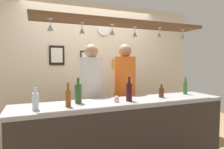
{
  "coord_description": "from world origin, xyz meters",
  "views": [
    {
      "loc": [
        -1.04,
        -2.5,
        1.47
      ],
      "look_at": [
        0.0,
        0.1,
        1.29
      ],
      "focal_mm": 30.88,
      "sensor_mm": 36.0,
      "label": 1
    }
  ],
  "objects_px": {
    "person_middle_orange_shirt": "(125,88)",
    "cupcake": "(117,99)",
    "picture_frame_crest": "(85,58)",
    "bottle_soda_clear": "(35,101)",
    "bottle_beer_green_import": "(185,87)",
    "person_left_white_patterned_shirt": "(92,91)",
    "picture_frame_lower_pair": "(119,63)",
    "picture_frame_caricature": "(57,55)",
    "bottle_champagne_green": "(78,93)",
    "wall_clock": "(104,30)",
    "bottle_wine_dark_red": "(129,92)",
    "bottle_beer_amber_tall": "(68,97)"
  },
  "relations": [
    {
      "from": "wall_clock",
      "to": "bottle_beer_amber_tall",
      "type": "bearing_deg",
      "value": -122.23
    },
    {
      "from": "bottle_beer_green_import",
      "to": "cupcake",
      "type": "bearing_deg",
      "value": -172.87
    },
    {
      "from": "person_middle_orange_shirt",
      "to": "bottle_beer_green_import",
      "type": "distance_m",
      "value": 0.92
    },
    {
      "from": "bottle_beer_green_import",
      "to": "picture_frame_lower_pair",
      "type": "bearing_deg",
      "value": 111.54
    },
    {
      "from": "person_middle_orange_shirt",
      "to": "cupcake",
      "type": "xyz_separation_m",
      "value": [
        -0.42,
        -0.65,
        -0.03
      ]
    },
    {
      "from": "bottle_soda_clear",
      "to": "picture_frame_caricature",
      "type": "bearing_deg",
      "value": 75.98
    },
    {
      "from": "bottle_beer_amber_tall",
      "to": "picture_frame_crest",
      "type": "relative_size",
      "value": 1.0
    },
    {
      "from": "bottle_beer_green_import",
      "to": "picture_frame_crest",
      "type": "distance_m",
      "value": 1.84
    },
    {
      "from": "person_middle_orange_shirt",
      "to": "bottle_beer_amber_tall",
      "type": "relative_size",
      "value": 6.76
    },
    {
      "from": "bottle_wine_dark_red",
      "to": "wall_clock",
      "type": "relative_size",
      "value": 1.36
    },
    {
      "from": "bottle_beer_green_import",
      "to": "picture_frame_crest",
      "type": "height_order",
      "value": "picture_frame_crest"
    },
    {
      "from": "bottle_champagne_green",
      "to": "picture_frame_caricature",
      "type": "relative_size",
      "value": 0.88
    },
    {
      "from": "picture_frame_crest",
      "to": "wall_clock",
      "type": "height_order",
      "value": "wall_clock"
    },
    {
      "from": "picture_frame_caricature",
      "to": "wall_clock",
      "type": "bearing_deg",
      "value": -0.41
    },
    {
      "from": "bottle_wine_dark_red",
      "to": "bottle_beer_amber_tall",
      "type": "bearing_deg",
      "value": -177.83
    },
    {
      "from": "bottle_wine_dark_red",
      "to": "bottle_beer_amber_tall",
      "type": "distance_m",
      "value": 0.75
    },
    {
      "from": "person_middle_orange_shirt",
      "to": "cupcake",
      "type": "relative_size",
      "value": 22.53
    },
    {
      "from": "bottle_champagne_green",
      "to": "bottle_beer_amber_tall",
      "type": "bearing_deg",
      "value": -134.09
    },
    {
      "from": "person_left_white_patterned_shirt",
      "to": "person_middle_orange_shirt",
      "type": "height_order",
      "value": "person_middle_orange_shirt"
    },
    {
      "from": "person_middle_orange_shirt",
      "to": "cupcake",
      "type": "bearing_deg",
      "value": -123.02
    },
    {
      "from": "person_left_white_patterned_shirt",
      "to": "bottle_beer_amber_tall",
      "type": "bearing_deg",
      "value": -123.87
    },
    {
      "from": "person_left_white_patterned_shirt",
      "to": "picture_frame_caricature",
      "type": "distance_m",
      "value": 1.05
    },
    {
      "from": "bottle_soda_clear",
      "to": "picture_frame_lower_pair",
      "type": "height_order",
      "value": "picture_frame_lower_pair"
    },
    {
      "from": "bottle_beer_green_import",
      "to": "picture_frame_caricature",
      "type": "height_order",
      "value": "picture_frame_caricature"
    },
    {
      "from": "person_left_white_patterned_shirt",
      "to": "bottle_soda_clear",
      "type": "height_order",
      "value": "person_left_white_patterned_shirt"
    },
    {
      "from": "cupcake",
      "to": "bottle_beer_green_import",
      "type": "bearing_deg",
      "value": 7.13
    },
    {
      "from": "person_left_white_patterned_shirt",
      "to": "picture_frame_lower_pair",
      "type": "bearing_deg",
      "value": 44.67
    },
    {
      "from": "picture_frame_caricature",
      "to": "wall_clock",
      "type": "xyz_separation_m",
      "value": [
        0.88,
        -0.01,
        0.5
      ]
    },
    {
      "from": "bottle_beer_amber_tall",
      "to": "picture_frame_lower_pair",
      "type": "bearing_deg",
      "value": 49.46
    },
    {
      "from": "bottle_beer_amber_tall",
      "to": "picture_frame_caricature",
      "type": "height_order",
      "value": "picture_frame_caricature"
    },
    {
      "from": "picture_frame_crest",
      "to": "bottle_soda_clear",
      "type": "bearing_deg",
      "value": -120.79
    },
    {
      "from": "bottle_beer_green_import",
      "to": "wall_clock",
      "type": "distance_m",
      "value": 1.84
    },
    {
      "from": "bottle_champagne_green",
      "to": "cupcake",
      "type": "bearing_deg",
      "value": -15.74
    },
    {
      "from": "cupcake",
      "to": "picture_frame_lower_pair",
      "type": "relative_size",
      "value": 0.26
    },
    {
      "from": "picture_frame_caricature",
      "to": "bottle_beer_amber_tall",
      "type": "bearing_deg",
      "value": -91.64
    },
    {
      "from": "picture_frame_lower_pair",
      "to": "wall_clock",
      "type": "xyz_separation_m",
      "value": [
        -0.33,
        -0.01,
        0.65
      ]
    },
    {
      "from": "bottle_beer_green_import",
      "to": "picture_frame_caricature",
      "type": "relative_size",
      "value": 0.76
    },
    {
      "from": "bottle_beer_amber_tall",
      "to": "picture_frame_lower_pair",
      "type": "xyz_separation_m",
      "value": [
        1.26,
        1.47,
        0.36
      ]
    },
    {
      "from": "bottle_beer_green_import",
      "to": "cupcake",
      "type": "distance_m",
      "value": 1.2
    },
    {
      "from": "bottle_wine_dark_red",
      "to": "wall_clock",
      "type": "xyz_separation_m",
      "value": [
        0.17,
        1.43,
        0.99
      ]
    },
    {
      "from": "person_left_white_patterned_shirt",
      "to": "bottle_beer_green_import",
      "type": "distance_m",
      "value": 1.41
    },
    {
      "from": "bottle_champagne_green",
      "to": "bottle_soda_clear",
      "type": "relative_size",
      "value": 1.3
    },
    {
      "from": "person_left_white_patterned_shirt",
      "to": "bottle_champagne_green",
      "type": "bearing_deg",
      "value": -120.53
    },
    {
      "from": "bottle_champagne_green",
      "to": "picture_frame_lower_pair",
      "type": "height_order",
      "value": "picture_frame_lower_pair"
    },
    {
      "from": "bottle_beer_amber_tall",
      "to": "bottle_soda_clear",
      "type": "xyz_separation_m",
      "value": [
        -0.33,
        -0.02,
        -0.01
      ]
    },
    {
      "from": "wall_clock",
      "to": "picture_frame_lower_pair",
      "type": "bearing_deg",
      "value": 1.07
    },
    {
      "from": "person_left_white_patterned_shirt",
      "to": "picture_frame_crest",
      "type": "height_order",
      "value": "person_left_white_patterned_shirt"
    },
    {
      "from": "person_middle_orange_shirt",
      "to": "bottle_champagne_green",
      "type": "relative_size",
      "value": 5.86
    },
    {
      "from": "bottle_beer_green_import",
      "to": "picture_frame_crest",
      "type": "xyz_separation_m",
      "value": [
        -1.21,
        1.3,
        0.46
      ]
    },
    {
      "from": "person_left_white_patterned_shirt",
      "to": "person_middle_orange_shirt",
      "type": "xyz_separation_m",
      "value": [
        0.55,
        0.0,
        0.01
      ]
    }
  ]
}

